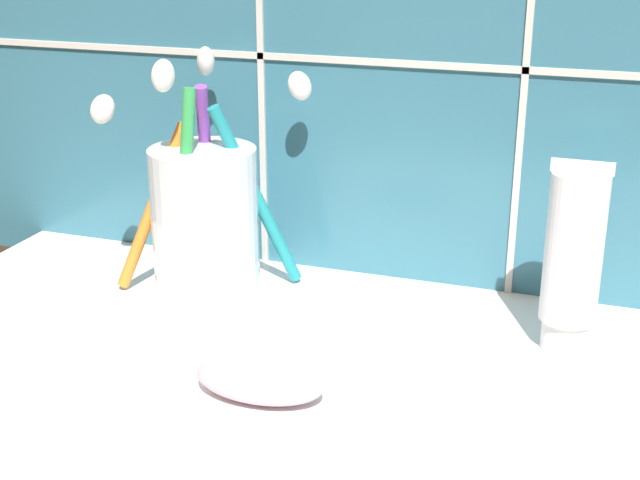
{
  "coord_description": "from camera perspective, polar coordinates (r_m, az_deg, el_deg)",
  "views": [
    {
      "loc": [
        8.83,
        -44.99,
        29.27
      ],
      "look_at": [
        -8.23,
        4.07,
        9.95
      ],
      "focal_mm": 50.0,
      "sensor_mm": 36.0,
      "label": 1
    }
  ],
  "objects": [
    {
      "name": "toothbrush_cup",
      "position": [
        0.66,
        -7.39,
        1.34
      ],
      "size": [
        15.41,
        10.42,
        18.13
      ],
      "color": "silver",
      "rests_on": "sink_counter"
    },
    {
      "name": "soap_bar",
      "position": [
        0.53,
        -3.88,
        -8.89
      ],
      "size": [
        8.01,
        4.34,
        2.28
      ],
      "primitive_type": "ellipsoid",
      "color": "#DBB2C6",
      "rests_on": "sink_counter"
    },
    {
      "name": "sink_counter",
      "position": [
        0.54,
        7.0,
        -11.42
      ],
      "size": [
        79.53,
        37.43,
        2.0
      ],
      "primitive_type": "cube",
      "color": "white",
      "rests_on": "ground"
    },
    {
      "name": "toothpaste_tube",
      "position": [
        0.59,
        15.88,
        -1.2
      ],
      "size": [
        3.85,
        3.67,
        12.83
      ],
      "color": "white",
      "rests_on": "sink_counter"
    }
  ]
}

